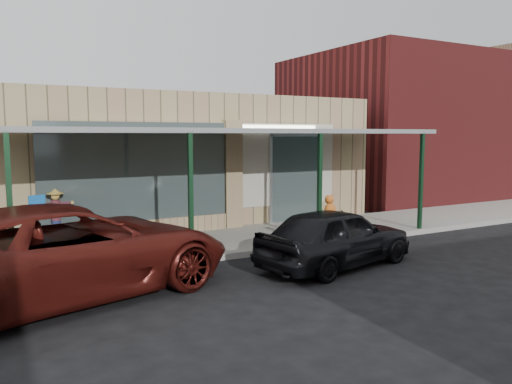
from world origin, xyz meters
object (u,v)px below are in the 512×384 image
handicap_sign (38,223)px  barrel_pumpkin (322,224)px  barrel_scarecrow (57,227)px  car_maroon (67,251)px  parked_sedan (336,237)px

handicap_sign → barrel_pumpkin: bearing=-10.0°
barrel_scarecrow → handicap_sign: handicap_sign is taller
handicap_sign → car_maroon: 1.54m
handicap_sign → car_maroon: (0.34, -1.47, -0.32)m
parked_sedan → car_maroon: car_maroon is taller
handicap_sign → parked_sedan: bearing=-35.0°
parked_sedan → car_maroon: bearing=71.7°
barrel_scarecrow → parked_sedan: 6.95m
barrel_pumpkin → car_maroon: size_ratio=0.12×
barrel_scarecrow → barrel_pumpkin: (7.00, -1.67, -0.26)m
handicap_sign → parked_sedan: (5.93, -2.09, -0.49)m
barrel_pumpkin → parked_sedan: (-1.70, -2.83, 0.30)m
barrel_scarecrow → barrel_pumpkin: bearing=-3.5°
barrel_pumpkin → handicap_sign: handicap_sign is taller
barrel_scarecrow → parked_sedan: bearing=-30.4°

